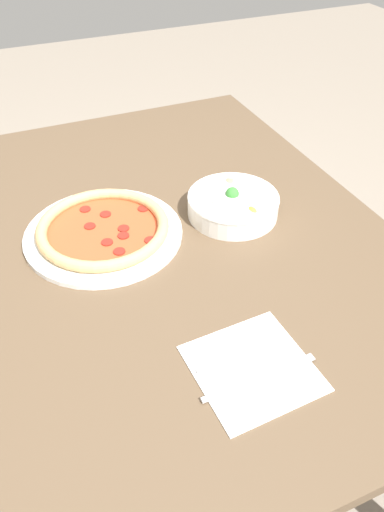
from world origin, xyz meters
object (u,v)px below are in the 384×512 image
at_px(bowl, 233,204).
at_px(fork, 243,354).
at_px(pizza, 103,230).
at_px(knife, 255,380).

xyz_separation_m(bowl, fork, (0.39, -0.18, -0.03)).
height_order(pizza, knife, pizza).
xyz_separation_m(pizza, fork, (0.43, 0.13, -0.01)).
bearing_deg(pizza, bowl, 82.83).
xyz_separation_m(pizza, bowl, (0.04, 0.31, 0.01)).
distance_m(pizza, knife, 0.50).
distance_m(fork, knife, 0.05).
bearing_deg(bowl, fork, -24.18).
bearing_deg(bowl, knife, -22.35).
bearing_deg(bowl, pizza, -97.17).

